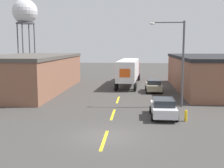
% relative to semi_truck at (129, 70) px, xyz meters
% --- Properties ---
extents(ground_plane, '(160.00, 160.00, 0.00)m').
position_rel_semi_truck_xyz_m(ground_plane, '(-0.91, -25.00, -2.30)').
color(ground_plane, '#3D3A38').
extents(road_centerline, '(0.20, 17.17, 0.01)m').
position_rel_semi_truck_xyz_m(road_centerline, '(-0.91, -19.05, -2.29)').
color(road_centerline, yellow).
rests_on(road_centerline, ground_plane).
extents(warehouse_left, '(9.64, 20.74, 4.68)m').
position_rel_semi_truck_xyz_m(warehouse_left, '(-13.01, -6.69, 0.05)').
color(warehouse_left, brown).
rests_on(warehouse_left, ground_plane).
extents(warehouse_right, '(11.35, 20.04, 4.59)m').
position_rel_semi_truck_xyz_m(warehouse_right, '(12.04, -4.52, 0.01)').
color(warehouse_right, brown).
rests_on(warehouse_right, ground_plane).
extents(semi_truck, '(3.50, 14.85, 3.82)m').
position_rel_semi_truck_xyz_m(semi_truck, '(0.00, 0.00, 0.00)').
color(semi_truck, '#B21919').
rests_on(semi_truck, ground_plane).
extents(parked_car_right_far, '(2.12, 4.25, 1.57)m').
position_rel_semi_truck_xyz_m(parked_car_right_far, '(3.32, -6.62, -1.49)').
color(parked_car_right_far, tan).
rests_on(parked_car_right_far, ground_plane).
extents(parked_car_right_near, '(2.12, 4.25, 1.57)m').
position_rel_semi_truck_xyz_m(parked_car_right_near, '(3.32, -19.62, -1.49)').
color(parked_car_right_near, silver).
rests_on(parked_car_right_near, ground_plane).
extents(water_tower, '(6.06, 6.06, 17.16)m').
position_rel_semi_truck_xyz_m(water_tower, '(-26.02, 25.09, 11.64)').
color(water_tower, '#47474C').
rests_on(water_tower, ground_plane).
extents(street_lamp, '(3.36, 0.32, 8.22)m').
position_rel_semi_truck_xyz_m(street_lamp, '(5.06, -15.40, 2.54)').
color(street_lamp, '#4C4C51').
rests_on(street_lamp, ground_plane).
extents(fire_hydrant, '(0.22, 0.22, 0.92)m').
position_rel_semi_truck_xyz_m(fire_hydrant, '(4.97, -20.74, -1.84)').
color(fire_hydrant, gold).
rests_on(fire_hydrant, ground_plane).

